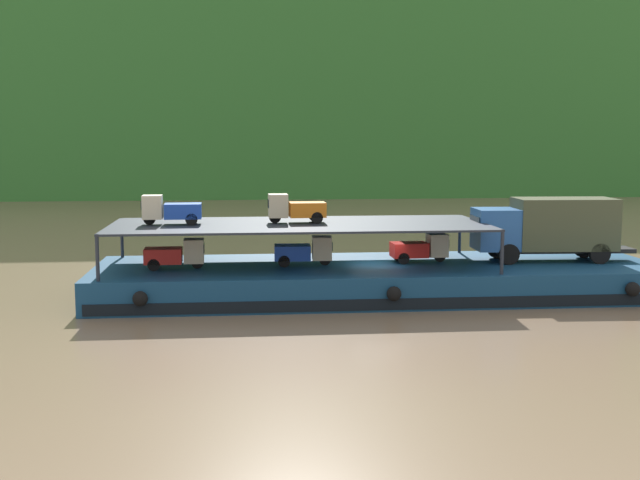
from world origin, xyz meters
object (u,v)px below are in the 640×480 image
Objects in this scene: mini_truck_lower_aft at (304,251)px; mini_truck_lower_mid at (420,248)px; mini_truck_upper_stern at (171,210)px; mini_truck_upper_mid at (296,208)px; mini_truck_lower_stern at (176,254)px; covered_lorry at (548,227)px; cargo_barge at (378,279)px.

mini_truck_lower_mid is at bearing 3.98° from mini_truck_lower_aft.
mini_truck_upper_mid is at bearing 1.64° from mini_truck_upper_stern.
mini_truck_lower_stern is 11.73m from mini_truck_lower_mid.
mini_truck_upper_mid reaches higher than mini_truck_lower_stern.
mini_truck_upper_stern is (-18.25, 0.01, 1.00)m from covered_lorry.
mini_truck_lower_aft is 1.01× the size of mini_truck_upper_mid.
mini_truck_upper_stern reaches higher than cargo_barge.
cargo_barge is 8.81m from covered_lorry.
mini_truck_upper_stern is at bearing 179.96° from covered_lorry.
cargo_barge is 3.84m from mini_truck_lower_aft.
mini_truck_lower_stern is at bearing -69.87° from mini_truck_upper_stern.
mini_truck_upper_mid is at bearing 179.17° from covered_lorry.
mini_truck_upper_mid reaches higher than mini_truck_lower_mid.
mini_truck_lower_stern is 0.99× the size of mini_truck_lower_aft.
mini_truck_upper_mid is (-12.40, 0.18, 1.00)m from covered_lorry.
covered_lorry is 6.40m from mini_truck_lower_mid.
mini_truck_lower_aft is 2.07m from mini_truck_upper_mid.
mini_truck_upper_mid reaches higher than mini_truck_lower_aft.
mini_truck_lower_stern is 1.00× the size of mini_truck_upper_mid.
mini_truck_lower_stern is at bearing -178.03° from covered_lorry.
mini_truck_lower_stern is 6.02m from mini_truck_lower_aft.
mini_truck_lower_mid reaches higher than cargo_barge.
mini_truck_lower_mid is at bearing 0.29° from mini_truck_upper_mid.
covered_lorry is 2.87× the size of mini_truck_lower_stern.
mini_truck_lower_aft is 5.72m from mini_truck_lower_mid.
mini_truck_upper_mid is at bearing 175.27° from cargo_barge.
mini_truck_upper_mid reaches higher than cargo_barge.
mini_truck_upper_stern reaches higher than mini_truck_lower_mid.
mini_truck_lower_stern is 6.02m from mini_truck_upper_mid.
cargo_barge is 3.39× the size of covered_lorry.
covered_lorry is at bearing 0.89° from mini_truck_lower_aft.
mini_truck_upper_mid reaches higher than covered_lorry.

